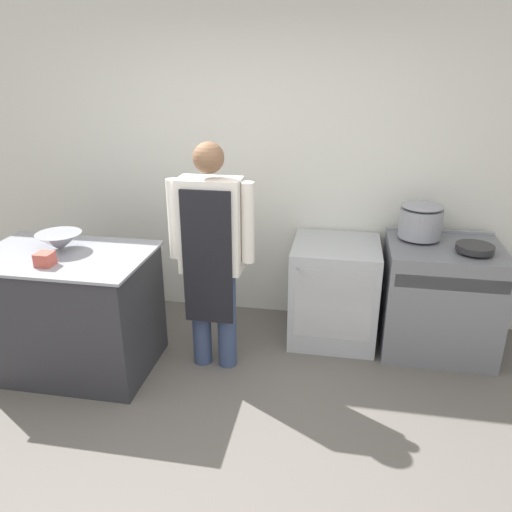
{
  "coord_description": "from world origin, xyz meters",
  "views": [
    {
      "loc": [
        0.65,
        -1.9,
        2.16
      ],
      "look_at": [
        0.09,
        1.2,
        0.92
      ],
      "focal_mm": 35.0,
      "sensor_mm": 36.0,
      "label": 1
    }
  ],
  "objects_px": {
    "stove": "(439,298)",
    "plastic_tub": "(45,259)",
    "person_cook": "(211,247)",
    "saute_pan": "(475,248)",
    "stock_pot": "(421,220)",
    "fridge_unit": "(334,291)",
    "mixing_bowl": "(60,242)"
  },
  "relations": [
    {
      "from": "fridge_unit",
      "to": "mixing_bowl",
      "type": "xyz_separation_m",
      "value": [
        -1.94,
        -0.7,
        0.55
      ]
    },
    {
      "from": "person_cook",
      "to": "saute_pan",
      "type": "bearing_deg",
      "value": 12.84
    },
    {
      "from": "plastic_tub",
      "to": "stock_pot",
      "type": "height_order",
      "value": "stock_pot"
    },
    {
      "from": "saute_pan",
      "to": "fridge_unit",
      "type": "bearing_deg",
      "value": 170.87
    },
    {
      "from": "fridge_unit",
      "to": "saute_pan",
      "type": "xyz_separation_m",
      "value": [
        0.98,
        -0.16,
        0.5
      ]
    },
    {
      "from": "person_cook",
      "to": "saute_pan",
      "type": "xyz_separation_m",
      "value": [
        1.84,
        0.42,
        -0.04
      ]
    },
    {
      "from": "stove",
      "to": "fridge_unit",
      "type": "distance_m",
      "value": 0.81
    },
    {
      "from": "plastic_tub",
      "to": "saute_pan",
      "type": "xyz_separation_m",
      "value": [
        2.86,
        0.83,
        -0.04
      ]
    },
    {
      "from": "stove",
      "to": "fridge_unit",
      "type": "height_order",
      "value": "stove"
    },
    {
      "from": "fridge_unit",
      "to": "person_cook",
      "type": "xyz_separation_m",
      "value": [
        -0.86,
        -0.58,
        0.54
      ]
    },
    {
      "from": "mixing_bowl",
      "to": "saute_pan",
      "type": "height_order",
      "value": "mixing_bowl"
    },
    {
      "from": "stove",
      "to": "person_cook",
      "type": "relative_size",
      "value": 0.53
    },
    {
      "from": "stock_pot",
      "to": "fridge_unit",
      "type": "bearing_deg",
      "value": -172.0
    },
    {
      "from": "person_cook",
      "to": "mixing_bowl",
      "type": "relative_size",
      "value": 5.24
    },
    {
      "from": "plastic_tub",
      "to": "stock_pot",
      "type": "relative_size",
      "value": 0.34
    },
    {
      "from": "fridge_unit",
      "to": "mixing_bowl",
      "type": "relative_size",
      "value": 2.56
    },
    {
      "from": "stove",
      "to": "saute_pan",
      "type": "relative_size",
      "value": 3.32
    },
    {
      "from": "plastic_tub",
      "to": "stock_pot",
      "type": "distance_m",
      "value": 2.72
    },
    {
      "from": "mixing_bowl",
      "to": "stock_pot",
      "type": "relative_size",
      "value": 0.99
    },
    {
      "from": "plastic_tub",
      "to": "saute_pan",
      "type": "height_order",
      "value": "plastic_tub"
    },
    {
      "from": "mixing_bowl",
      "to": "saute_pan",
      "type": "bearing_deg",
      "value": 10.57
    },
    {
      "from": "person_cook",
      "to": "plastic_tub",
      "type": "distance_m",
      "value": 1.1
    },
    {
      "from": "stock_pot",
      "to": "mixing_bowl",
      "type": "bearing_deg",
      "value": -162.87
    },
    {
      "from": "fridge_unit",
      "to": "plastic_tub",
      "type": "bearing_deg",
      "value": -152.39
    },
    {
      "from": "stove",
      "to": "person_cook",
      "type": "xyz_separation_m",
      "value": [
        -1.67,
        -0.54,
        0.51
      ]
    },
    {
      "from": "mixing_bowl",
      "to": "saute_pan",
      "type": "relative_size",
      "value": 1.19
    },
    {
      "from": "stove",
      "to": "stock_pot",
      "type": "bearing_deg",
      "value": 146.93
    },
    {
      "from": "fridge_unit",
      "to": "mixing_bowl",
      "type": "height_order",
      "value": "mixing_bowl"
    },
    {
      "from": "fridge_unit",
      "to": "plastic_tub",
      "type": "distance_m",
      "value": 2.19
    },
    {
      "from": "stove",
      "to": "plastic_tub",
      "type": "bearing_deg",
      "value": -160.6
    },
    {
      "from": "fridge_unit",
      "to": "stock_pot",
      "type": "bearing_deg",
      "value": 8.0
    },
    {
      "from": "mixing_bowl",
      "to": "plastic_tub",
      "type": "relative_size",
      "value": 2.97
    }
  ]
}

